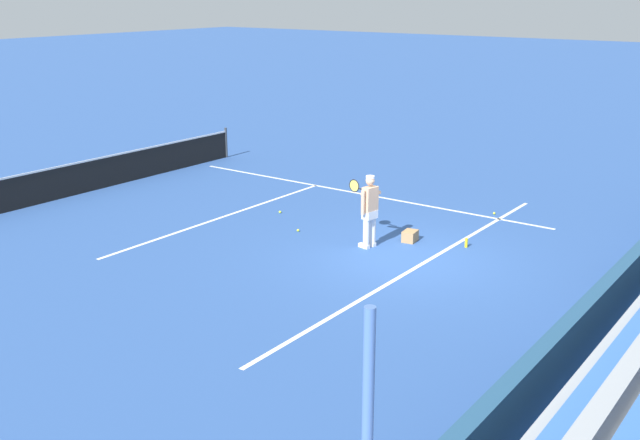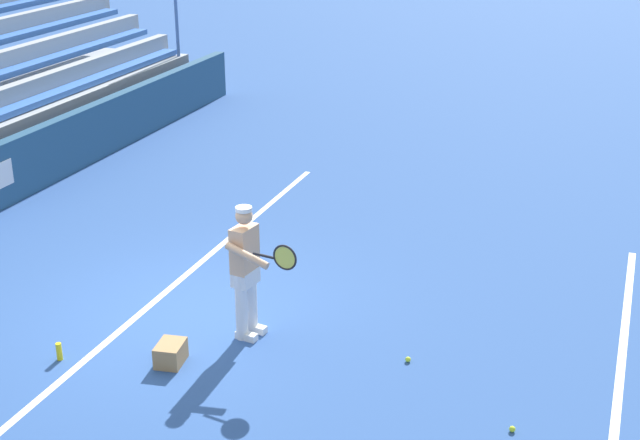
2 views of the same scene
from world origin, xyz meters
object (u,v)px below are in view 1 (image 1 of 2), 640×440
at_px(tennis_ball_stray_back, 494,213).
at_px(ball_box_cardboard, 410,236).
at_px(tennis_ball_by_box, 298,230).
at_px(tennis_net, 101,172).
at_px(tennis_player, 369,210).
at_px(tennis_ball_far_right, 362,198).
at_px(water_bottle, 466,243).
at_px(tennis_ball_on_baseline, 280,212).

bearing_deg(tennis_ball_stray_back, ball_box_cardboard, 167.78).
relative_size(tennis_ball_by_box, tennis_net, 0.01).
xyz_separation_m(tennis_player, tennis_ball_far_right, (3.46, 2.43, -0.86)).
xyz_separation_m(ball_box_cardboard, tennis_ball_stray_back, (3.29, -0.71, -0.10)).
distance_m(ball_box_cardboard, tennis_ball_stray_back, 3.37).
relative_size(tennis_ball_stray_back, water_bottle, 0.30).
bearing_deg(water_bottle, tennis_ball_by_box, 109.48).
bearing_deg(tennis_ball_by_box, ball_box_cardboard, -69.33).
relative_size(ball_box_cardboard, water_bottle, 1.82).
bearing_deg(water_bottle, tennis_ball_far_right, 63.56).
xyz_separation_m(tennis_player, tennis_ball_on_baseline, (0.93, 3.42, -0.86)).
distance_m(tennis_player, tennis_ball_on_baseline, 3.65).
bearing_deg(ball_box_cardboard, water_bottle, -73.01).
bearing_deg(tennis_net, tennis_ball_far_right, -62.43).
bearing_deg(ball_box_cardboard, tennis_ball_far_right, 50.04).
bearing_deg(tennis_player, tennis_ball_stray_back, -17.08).
bearing_deg(tennis_net, tennis_ball_by_box, -88.86).
bearing_deg(tennis_ball_on_baseline, tennis_net, 100.62).
xyz_separation_m(tennis_ball_by_box, water_bottle, (1.38, -3.91, 0.08)).
xyz_separation_m(tennis_ball_stray_back, tennis_net, (-4.43, 10.75, 0.46)).
bearing_deg(tennis_player, tennis_ball_far_right, 35.11).
xyz_separation_m(ball_box_cardboard, water_bottle, (0.39, -1.28, -0.02)).
height_order(tennis_player, tennis_ball_by_box, tennis_player).
xyz_separation_m(tennis_player, tennis_net, (-0.21, 9.46, -0.40)).
distance_m(tennis_ball_on_baseline, water_bottle, 5.30).
bearing_deg(tennis_player, tennis_ball_by_box, 91.66).
bearing_deg(ball_box_cardboard, tennis_ball_stray_back, -12.22).
xyz_separation_m(tennis_player, tennis_ball_by_box, (-0.06, 2.04, -0.86)).
xyz_separation_m(tennis_ball_on_baseline, tennis_ball_by_box, (-0.98, -1.38, 0.00)).
distance_m(tennis_ball_stray_back, tennis_net, 11.64).
bearing_deg(tennis_ball_far_right, tennis_player, -144.89).
distance_m(tennis_ball_far_right, tennis_ball_stray_back, 3.81).
relative_size(tennis_ball_far_right, tennis_ball_by_box, 1.00).
bearing_deg(tennis_player, ball_box_cardboard, -32.11).
height_order(ball_box_cardboard, tennis_ball_on_baseline, ball_box_cardboard).
bearing_deg(tennis_ball_on_baseline, ball_box_cardboard, -89.92).
bearing_deg(tennis_ball_far_right, tennis_ball_on_baseline, 158.70).
distance_m(water_bottle, tennis_net, 11.43).
bearing_deg(ball_box_cardboard, tennis_net, 96.47).
relative_size(tennis_ball_stray_back, tennis_ball_by_box, 1.00).
relative_size(tennis_ball_on_baseline, tennis_ball_far_right, 1.00).
height_order(tennis_player, tennis_net, tennis_player).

